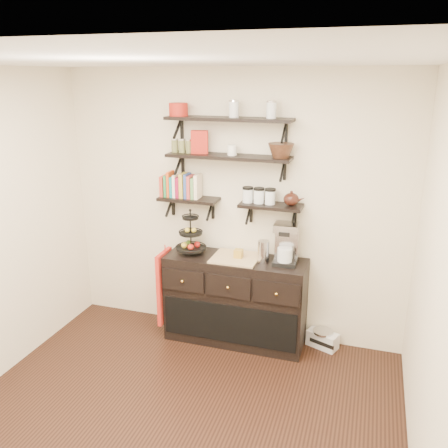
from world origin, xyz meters
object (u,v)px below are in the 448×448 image
(sideboard, at_px, (235,300))
(radio, at_px, (323,339))
(fruit_stand, at_px, (191,239))
(coffee_maker, at_px, (286,244))

(sideboard, relative_size, radio, 4.15)
(fruit_stand, bearing_deg, radio, 5.42)
(fruit_stand, bearing_deg, coffee_maker, 1.49)
(coffee_maker, xyz_separation_m, radio, (0.39, 0.10, -1.00))
(sideboard, xyz_separation_m, coffee_maker, (0.49, 0.03, 0.64))
(sideboard, height_order, radio, sideboard)
(sideboard, height_order, fruit_stand, fruit_stand)
(coffee_maker, bearing_deg, sideboard, -179.12)
(fruit_stand, relative_size, radio, 1.31)
(radio, bearing_deg, coffee_maker, -143.18)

